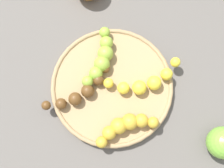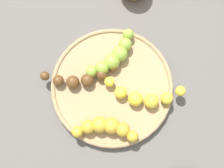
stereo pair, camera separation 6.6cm
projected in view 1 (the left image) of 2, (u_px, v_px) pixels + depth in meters
ground_plane at (112, 88)px, 0.70m from camera, size 2.40×2.40×0.00m
fruit_bowl at (112, 87)px, 0.69m from camera, size 0.27×0.27×0.02m
banana_green at (102, 58)px, 0.68m from camera, size 0.14×0.05×0.04m
banana_overripe at (80, 93)px, 0.66m from camera, size 0.14×0.11×0.03m
banana_spotted at (125, 126)px, 0.64m from camera, size 0.10×0.11×0.04m
banana_yellow at (145, 82)px, 0.67m from camera, size 0.12×0.15×0.03m
apple_green at (223, 143)px, 0.64m from camera, size 0.07×0.07×0.07m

